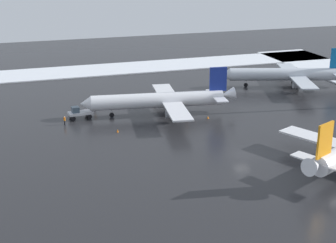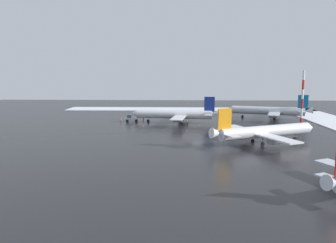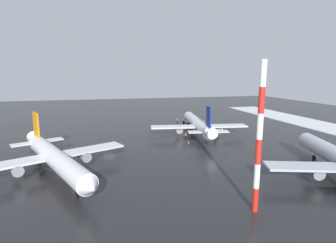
% 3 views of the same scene
% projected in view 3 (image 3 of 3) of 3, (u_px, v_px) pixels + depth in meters
% --- Properties ---
extents(ground_plane, '(240.00, 240.00, 0.00)m').
position_uv_depth(ground_plane, '(108.00, 146.00, 60.64)').
color(ground_plane, '#232326').
extents(airplane_distant_tail, '(26.00, 31.18, 9.27)m').
position_uv_depth(airplane_distant_tail, '(198.00, 124.00, 71.65)').
color(airplane_distant_tail, white).
rests_on(airplane_distant_tail, ground_plane).
extents(airplane_far_rear, '(24.82, 29.22, 9.22)m').
position_uv_depth(airplane_far_rear, '(55.00, 158.00, 42.83)').
color(airplane_far_rear, white).
rests_on(airplane_far_rear, ground_plane).
extents(pushback_tug, '(2.62, 4.76, 2.50)m').
position_uv_depth(pushback_tug, '(188.00, 120.00, 87.93)').
color(pushback_tug, silver).
rests_on(pushback_tug, ground_plane).
extents(ground_crew_beside_wing, '(0.36, 0.36, 1.71)m').
position_uv_depth(ground_crew_beside_wing, '(177.00, 120.00, 90.31)').
color(ground_crew_beside_wing, black).
rests_on(ground_crew_beside_wing, ground_plane).
extents(ground_crew_near_tug, '(0.36, 0.36, 1.71)m').
position_uv_depth(ground_crew_near_tug, '(204.00, 123.00, 85.25)').
color(ground_crew_near_tug, black).
rests_on(ground_crew_near_tug, ground_plane).
extents(ground_crew_mid_apron, '(0.36, 0.36, 1.71)m').
position_uv_depth(ground_crew_mid_apron, '(186.00, 135.00, 67.31)').
color(ground_crew_mid_apron, black).
rests_on(ground_crew_mid_apron, ground_plane).
extents(antenna_mast, '(0.70, 0.70, 18.13)m').
position_uv_depth(antenna_mast, '(259.00, 139.00, 30.43)').
color(antenna_mast, red).
rests_on(antenna_mast, ground_plane).
extents(traffic_cone_near_nose, '(0.36, 0.36, 0.55)m').
position_uv_depth(traffic_cone_near_nose, '(189.00, 142.00, 63.38)').
color(traffic_cone_near_nose, orange).
rests_on(traffic_cone_near_nose, ground_plane).
extents(traffic_cone_mid_line, '(0.36, 0.36, 0.55)m').
position_uv_depth(traffic_cone_mid_line, '(163.00, 128.00, 80.55)').
color(traffic_cone_mid_line, orange).
rests_on(traffic_cone_mid_line, ground_plane).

